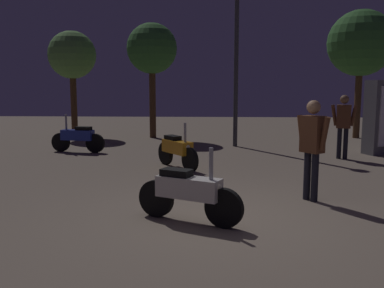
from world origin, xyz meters
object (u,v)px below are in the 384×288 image
(motorcycle_blue_parked_left, at_px, (78,137))
(person_rider_beside, at_px, (312,141))
(motorcycle_orange_parked_right, at_px, (177,150))
(person_bystander_far, at_px, (343,121))
(streetlamp_far, at_px, (237,32))
(motorcycle_white_foreground, at_px, (188,192))

(motorcycle_blue_parked_left, distance_m, person_rider_beside, 7.54)
(motorcycle_orange_parked_right, relative_size, person_rider_beside, 0.81)
(person_bystander_far, xyz_separation_m, streetlamp_far, (-2.74, 2.22, 2.59))
(motorcycle_white_foreground, relative_size, person_rider_beside, 0.90)
(motorcycle_white_foreground, bearing_deg, person_bystander_far, 79.52)
(motorcycle_white_foreground, xyz_separation_m, motorcycle_blue_parked_left, (-3.60, 6.23, 0.00))
(person_bystander_far, height_order, streetlamp_far, streetlamp_far)
(motorcycle_orange_parked_right, distance_m, streetlamp_far, 5.11)
(person_bystander_far, relative_size, streetlamp_far, 0.29)
(motorcycle_blue_parked_left, bearing_deg, motorcycle_white_foreground, 129.68)
(motorcycle_white_foreground, bearing_deg, streetlamp_far, 106.48)
(motorcycle_orange_parked_right, distance_m, person_bystander_far, 4.59)
(motorcycle_white_foreground, height_order, motorcycle_blue_parked_left, same)
(motorcycle_blue_parked_left, distance_m, streetlamp_far, 5.84)
(person_rider_beside, relative_size, streetlamp_far, 0.30)
(person_rider_beside, bearing_deg, motorcycle_orange_parked_right, 93.86)
(person_rider_beside, distance_m, streetlamp_far, 6.98)
(motorcycle_blue_parked_left, xyz_separation_m, motorcycle_orange_parked_right, (3.11, -2.24, 0.00))
(person_bystander_far, bearing_deg, motorcycle_blue_parked_left, -79.93)
(motorcycle_white_foreground, relative_size, motorcycle_orange_parked_right, 1.11)
(motorcycle_blue_parked_left, xyz_separation_m, person_bystander_far, (7.42, -0.78, 0.58))
(motorcycle_orange_parked_right, bearing_deg, person_bystander_far, 72.33)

